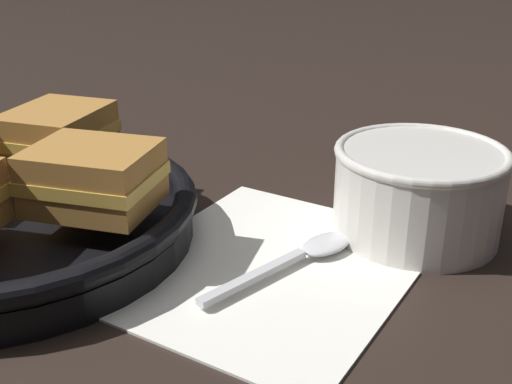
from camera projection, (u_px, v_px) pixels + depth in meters
name	position (u px, v px, depth m)	size (l,w,h in m)	color
ground_plane	(286.00, 267.00, 0.47)	(4.00, 4.00, 0.00)	black
napkin	(269.00, 265.00, 0.47)	(0.26, 0.23, 0.00)	white
soup_bowl	(418.00, 186.00, 0.51)	(0.14, 0.14, 0.07)	silver
spoon	(309.00, 253.00, 0.48)	(0.15, 0.03, 0.01)	silver
skillet	(9.00, 218.00, 0.50)	(0.29, 0.29, 0.04)	black
sandwich_near_left	(58.00, 135.00, 0.55)	(0.11, 0.10, 0.05)	#B27A38
sandwich_far_right	(94.00, 177.00, 0.46)	(0.10, 0.11, 0.05)	#B27A38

